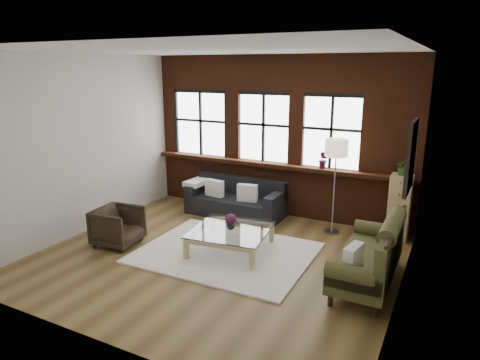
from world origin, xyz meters
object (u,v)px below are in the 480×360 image
at_px(vintage_settee, 368,251).
at_px(armchair, 118,226).
at_px(vase, 231,225).
at_px(drawer_chest, 399,208).
at_px(dark_sofa, 235,198).
at_px(floor_lamp, 334,183).
at_px(coffee_table, 231,241).

xyz_separation_m(vintage_settee, armchair, (-4.06, -0.54, -0.17)).
height_order(vase, drawer_chest, drawer_chest).
relative_size(armchair, vase, 5.30).
xyz_separation_m(dark_sofa, drawer_chest, (3.14, 0.19, 0.23)).
distance_m(drawer_chest, floor_lamp, 1.19).
height_order(dark_sofa, vase, dark_sofa).
distance_m(armchair, coffee_table, 1.96).
height_order(dark_sofa, drawer_chest, drawer_chest).
xyz_separation_m(dark_sofa, armchair, (-1.08, -2.24, -0.03)).
height_order(armchair, coffee_table, armchair).
relative_size(dark_sofa, armchair, 2.75).
bearing_deg(floor_lamp, drawer_chest, 12.12).
bearing_deg(floor_lamp, dark_sofa, 178.55).
relative_size(vintage_settee, coffee_table, 1.54).
bearing_deg(dark_sofa, floor_lamp, -1.45).
xyz_separation_m(armchair, drawer_chest, (4.23, 2.43, 0.26)).
relative_size(vase, floor_lamp, 0.07).
height_order(coffee_table, floor_lamp, floor_lamp).
bearing_deg(vintage_settee, coffee_table, 178.06).
bearing_deg(vase, drawer_chest, 37.41).
xyz_separation_m(armchair, vase, (1.86, 0.62, 0.13)).
distance_m(coffee_table, floor_lamp, 2.15).
bearing_deg(armchair, drawer_chest, -66.06).
bearing_deg(vintage_settee, floor_lamp, 119.72).
relative_size(dark_sofa, vase, 14.56).
distance_m(dark_sofa, coffee_table, 1.81).
height_order(armchair, floor_lamp, floor_lamp).
distance_m(dark_sofa, vase, 1.80).
relative_size(armchair, coffee_table, 0.59).
xyz_separation_m(coffee_table, floor_lamp, (1.26, 1.57, 0.75)).
bearing_deg(vase, dark_sofa, 115.59).
bearing_deg(armchair, dark_sofa, -31.69).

